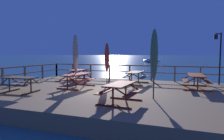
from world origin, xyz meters
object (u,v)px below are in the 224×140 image
object	(u,v)px
picnic_table_mid_right	(20,81)
patio_umbrella_tall_mid_left	(76,53)
lamp_post_hooked	(219,51)
picnic_table_mid_centre	(196,78)
sailboat_distant	(151,61)
picnic_table_front_right	(120,89)
picnic_table_back_right	(135,75)
patio_umbrella_short_mid	(154,55)
patio_umbrella_short_front	(107,57)
picnic_table_mid_left	(77,78)
picnic_table_back_left	(79,72)

from	to	relation	value
picnic_table_mid_right	patio_umbrella_tall_mid_left	world-z (taller)	patio_umbrella_tall_mid_left
picnic_table_mid_right	lamp_post_hooked	xyz separation A→B (m)	(9.57, 6.06, 1.56)
picnic_table_mid_right	picnic_table_mid_centre	bearing A→B (deg)	27.41
sailboat_distant	patio_umbrella_tall_mid_left	bearing A→B (deg)	-85.74
picnic_table_front_right	picnic_table_back_right	xyz separation A→B (m)	(-0.65, 5.20, 0.00)
patio_umbrella_tall_mid_left	patio_umbrella_short_mid	xyz separation A→B (m)	(4.66, -1.55, -0.05)
picnic_table_mid_centre	patio_umbrella_tall_mid_left	bearing A→B (deg)	-163.46
lamp_post_hooked	picnic_table_back_right	bearing A→B (deg)	-165.99
picnic_table_mid_right	patio_umbrella_short_front	bearing A→B (deg)	60.44
picnic_table_front_right	picnic_table_mid_right	size ratio (longest dim) A/B	1.04
lamp_post_hooked	sailboat_distant	size ratio (longest dim) A/B	0.41
picnic_table_mid_centre	sailboat_distant	bearing A→B (deg)	102.15
patio_umbrella_short_front	sailboat_distant	xyz separation A→B (m)	(-4.59, 46.45, -1.81)
picnic_table_mid_left	sailboat_distant	distance (m)	49.12
sailboat_distant	picnic_table_mid_right	bearing A→B (deg)	-87.94
lamp_post_hooked	picnic_table_back_left	bearing A→B (deg)	-174.89
picnic_table_mid_left	patio_umbrella_short_mid	world-z (taller)	patio_umbrella_short_mid
picnic_table_mid_centre	patio_umbrella_tall_mid_left	xyz separation A→B (m)	(-6.48, -1.92, 1.37)
picnic_table_mid_centre	picnic_table_back_left	xyz separation A→B (m)	(-7.90, 0.94, -0.01)
lamp_post_hooked	picnic_table_mid_right	bearing A→B (deg)	-147.67
patio_umbrella_short_mid	lamp_post_hooked	distance (m)	6.10
picnic_table_mid_centre	picnic_table_mid_right	size ratio (longest dim) A/B	1.27
sailboat_distant	lamp_post_hooked	bearing A→B (deg)	-75.84
picnic_table_mid_centre	patio_umbrella_tall_mid_left	distance (m)	6.89
sailboat_distant	picnic_table_back_left	bearing A→B (deg)	-87.24
patio_umbrella_tall_mid_left	patio_umbrella_short_mid	bearing A→B (deg)	-18.39
patio_umbrella_tall_mid_left	lamp_post_hooked	size ratio (longest dim) A/B	0.95
picnic_table_back_left	patio_umbrella_short_mid	distance (m)	7.64
patio_umbrella_tall_mid_left	lamp_post_hooked	xyz separation A→B (m)	(7.77, 3.69, 0.18)
picnic_table_mid_centre	lamp_post_hooked	bearing A→B (deg)	53.72
lamp_post_hooked	sailboat_distant	xyz separation A→B (m)	(-11.41, 45.23, -2.25)
picnic_table_front_right	picnic_table_back_right	distance (m)	5.24
picnic_table_mid_right	patio_umbrella_tall_mid_left	size ratio (longest dim) A/B	0.57
patio_umbrella_short_mid	sailboat_distant	size ratio (longest dim) A/B	0.38
picnic_table_back_left	sailboat_distant	size ratio (longest dim) A/B	0.24
sailboat_distant	picnic_table_front_right	bearing A→B (deg)	-82.08
picnic_table_back_left	picnic_table_mid_left	bearing A→B (deg)	-62.83
picnic_table_mid_left	patio_umbrella_tall_mid_left	bearing A→B (deg)	145.69
picnic_table_back_left	patio_umbrella_short_front	world-z (taller)	patio_umbrella_short_front
picnic_table_back_left	picnic_table_back_right	distance (m)	4.33
picnic_table_back_left	picnic_table_back_right	size ratio (longest dim) A/B	0.99
picnic_table_mid_left	picnic_table_back_right	world-z (taller)	same
picnic_table_mid_centre	lamp_post_hooked	xyz separation A→B (m)	(1.30, 1.77, 1.55)
picnic_table_mid_left	patio_umbrella_short_front	distance (m)	2.89
picnic_table_back_right	lamp_post_hooked	size ratio (longest dim) A/B	0.59
picnic_table_mid_left	picnic_table_back_right	distance (m)	3.78
patio_umbrella_tall_mid_left	patio_umbrella_short_mid	size ratio (longest dim) A/B	1.02
picnic_table_back_right	sailboat_distant	xyz separation A→B (m)	(-6.53, 46.45, -0.69)
patio_umbrella_short_front	picnic_table_mid_left	bearing A→B (deg)	-109.07
picnic_table_mid_left	picnic_table_back_left	bearing A→B (deg)	117.17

